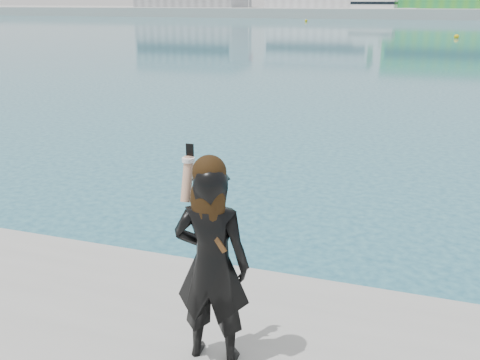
# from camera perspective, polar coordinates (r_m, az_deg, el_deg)

# --- Properties ---
(far_quay) EXTENTS (320.00, 40.00, 2.00)m
(far_quay) POSITION_cam_1_polar(r_m,az_deg,el_deg) (134.17, 18.55, 16.59)
(far_quay) COLOR #9E9E99
(far_quay) RESTS_ON ground
(motor_yacht) EXTENTS (16.41, 6.35, 7.46)m
(motor_yacht) POSITION_cam_1_polar(r_m,az_deg,el_deg) (120.16, 14.30, 17.35)
(motor_yacht) COLOR silver
(motor_yacht) RESTS_ON ground
(buoy_near) EXTENTS (0.50, 0.50, 0.50)m
(buoy_near) POSITION_cam_1_polar(r_m,az_deg,el_deg) (60.08, 22.08, 13.84)
(buoy_near) COLOR gold
(buoy_near) RESTS_ON ground
(buoy_far) EXTENTS (0.50, 0.50, 0.50)m
(buoy_far) POSITION_cam_1_polar(r_m,az_deg,el_deg) (100.72, 7.06, 16.42)
(buoy_far) COLOR gold
(buoy_far) RESTS_ON ground
(woman) EXTENTS (0.65, 0.45, 1.79)m
(woman) POSITION_cam_1_polar(r_m,az_deg,el_deg) (4.29, -3.06, -8.43)
(woman) COLOR black
(woman) RESTS_ON near_quay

